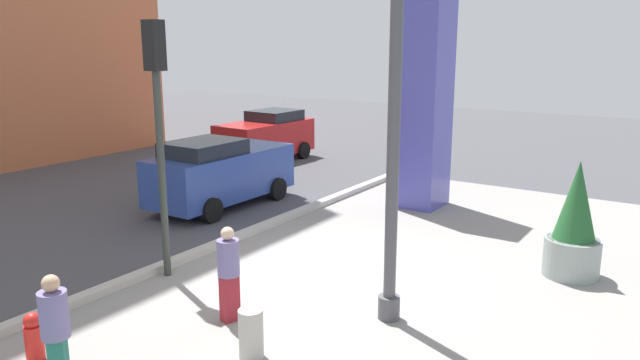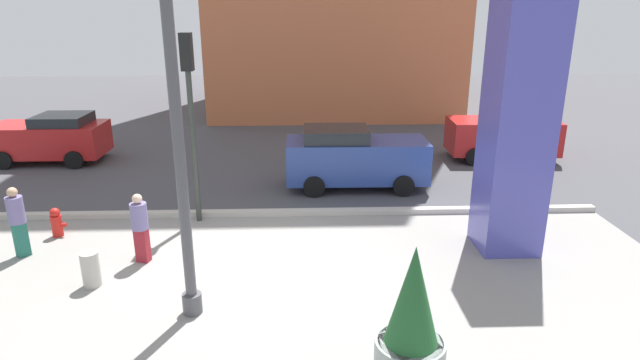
% 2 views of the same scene
% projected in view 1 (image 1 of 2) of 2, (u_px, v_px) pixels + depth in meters
% --- Properties ---
extents(ground_plane, '(60.00, 60.00, 0.00)m').
position_uv_depth(ground_plane, '(193.00, 239.00, 14.10)').
color(ground_plane, '#47474C').
extents(plaza_pavement, '(18.00, 10.00, 0.02)m').
position_uv_depth(plaza_pavement, '(437.00, 299.00, 10.88)').
color(plaza_pavement, gray).
rests_on(plaza_pavement, ground_plane).
extents(curb_strip, '(18.00, 0.24, 0.16)m').
position_uv_depth(curb_strip, '(222.00, 243.00, 13.61)').
color(curb_strip, '#B7B2A8').
rests_on(curb_strip, ground_plane).
extents(lamp_post, '(0.44, 0.44, 6.39)m').
position_uv_depth(lamp_post, '(394.00, 132.00, 9.40)').
color(lamp_post, '#4C4C51').
rests_on(lamp_post, ground_plane).
extents(art_pillar_blue, '(1.31, 1.31, 5.70)m').
position_uv_depth(art_pillar_blue, '(421.00, 103.00, 16.41)').
color(art_pillar_blue, '#4C4CAD').
rests_on(art_pillar_blue, ground_plane).
extents(potted_plant_near_left, '(1.06, 1.06, 2.30)m').
position_uv_depth(potted_plant_near_left, '(574.00, 228.00, 11.71)').
color(potted_plant_near_left, gray).
rests_on(potted_plant_near_left, ground_plane).
extents(fire_hydrant, '(0.36, 0.26, 0.75)m').
position_uv_depth(fire_hydrant, '(34.00, 337.00, 8.69)').
color(fire_hydrant, red).
rests_on(fire_hydrant, ground_plane).
extents(concrete_bollard, '(0.36, 0.36, 0.75)m').
position_uv_depth(concrete_bollard, '(251.00, 334.00, 8.77)').
color(concrete_bollard, '#B2ADA3').
rests_on(concrete_bollard, ground_plane).
extents(traffic_light_corner, '(0.28, 0.42, 4.85)m').
position_uv_depth(traffic_light_corner, '(158.00, 109.00, 11.22)').
color(traffic_light_corner, '#333833').
rests_on(traffic_light_corner, ground_plane).
extents(car_far_lane, '(4.35, 1.97, 1.91)m').
position_uv_depth(car_far_lane, '(220.00, 172.00, 16.70)').
color(car_far_lane, '#2D4793').
rests_on(car_far_lane, ground_plane).
extents(car_curb_west, '(3.96, 2.13, 1.87)m').
position_uv_depth(car_curb_west, '(266.00, 136.00, 23.09)').
color(car_curb_west, red).
rests_on(car_curb_west, ground_plane).
extents(pedestrian_crossing, '(0.44, 0.44, 1.61)m').
position_uv_depth(pedestrian_crossing, '(229.00, 270.00, 9.83)').
color(pedestrian_crossing, maroon).
rests_on(pedestrian_crossing, ground_plane).
extents(pedestrian_by_curb, '(0.51, 0.51, 1.66)m').
position_uv_depth(pedestrian_by_curb, '(55.00, 330.00, 7.73)').
color(pedestrian_by_curb, '#236656').
rests_on(pedestrian_by_curb, ground_plane).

